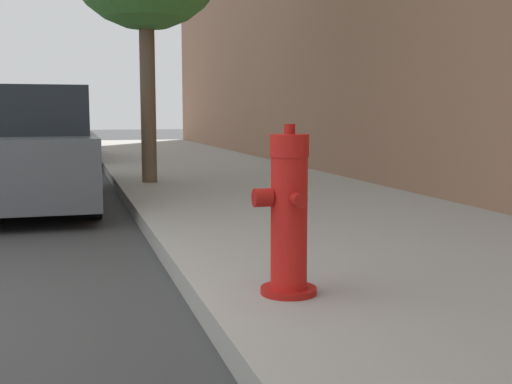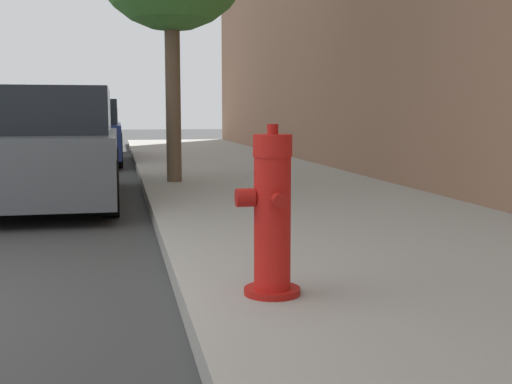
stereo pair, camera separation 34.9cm
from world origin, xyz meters
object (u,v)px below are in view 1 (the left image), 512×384
object	(u,v)px
fire_hydrant	(288,217)
parked_car_mid	(43,133)
parked_car_near	(15,150)
parked_car_far	(49,130)

from	to	relation	value
fire_hydrant	parked_car_mid	world-z (taller)	parked_car_mid
parked_car_near	parked_car_far	world-z (taller)	parked_car_near
fire_hydrant	parked_car_mid	bearing A→B (deg)	98.13
fire_hydrant	parked_car_near	size ratio (longest dim) A/B	0.22
fire_hydrant	parked_car_mid	xyz separation A→B (m)	(-1.62, 11.37, 0.11)
parked_car_near	parked_car_mid	xyz separation A→B (m)	(0.13, 6.35, 0.00)
parked_car_far	fire_hydrant	bearing A→B (deg)	-84.42
fire_hydrant	parked_car_near	distance (m)	5.32
parked_car_mid	parked_car_far	size ratio (longest dim) A/B	1.00
fire_hydrant	parked_car_far	xyz separation A→B (m)	(-1.66, 16.94, 0.04)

